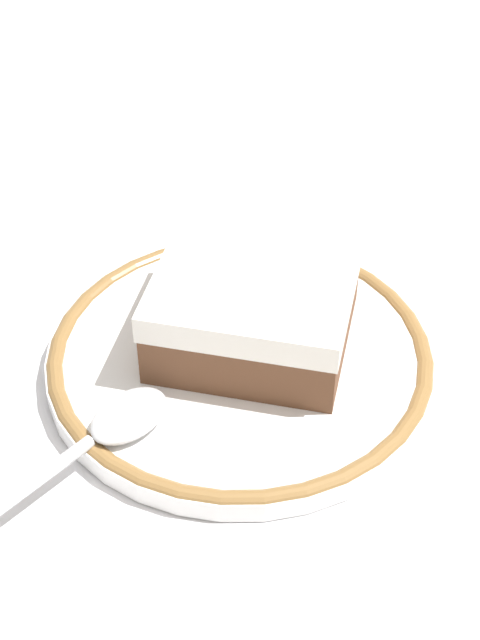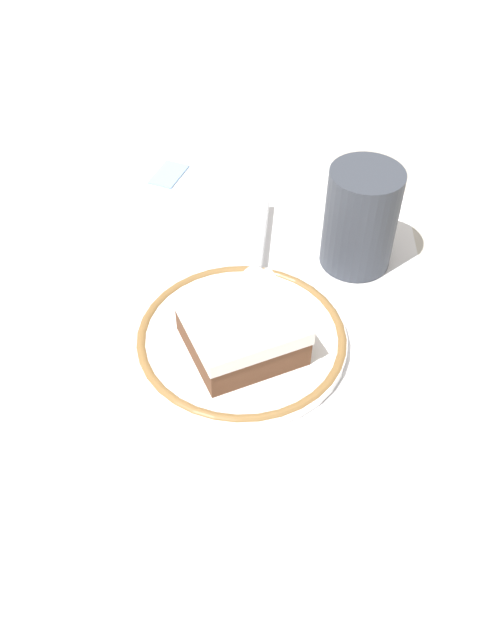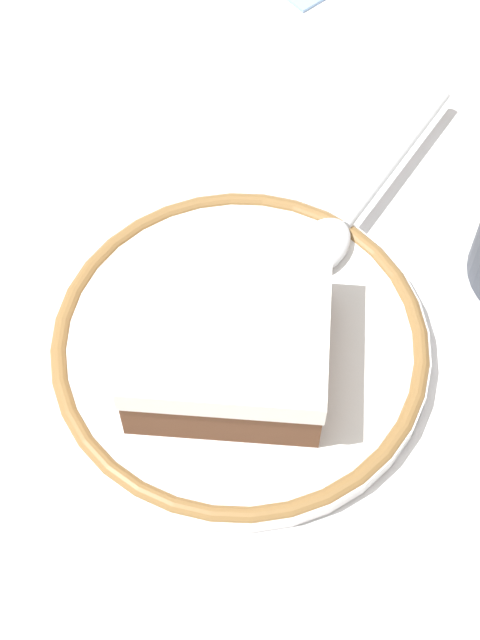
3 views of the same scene
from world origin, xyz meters
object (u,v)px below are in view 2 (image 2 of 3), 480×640
plate (240,339)px  spoon (254,266)px  napkin (224,516)px  cake_slice (240,330)px  sugar_packet (167,172)px  cup (358,225)px

plate → spoon: bearing=-6.5°
spoon → napkin: 0.26m
cake_slice → spoon: size_ratio=0.79×
plate → cake_slice: bearing=-176.4°
spoon → sugar_packet: (0.17, 0.11, -0.01)m
cup → sugar_packet: cup is taller
cake_slice → sugar_packet: bearing=19.6°
plate → cup: (0.12, -0.11, 0.04)m
napkin → sugar_packet: sugar_packet is taller
plate → sugar_packet: size_ratio=3.73×
spoon → plate: bearing=173.5°
cup → napkin: bearing=158.4°
plate → spoon: size_ratio=1.22×
plate → spoon: (0.09, -0.01, 0.01)m
spoon → napkin: (-0.25, 0.01, -0.01)m
sugar_packet → cake_slice: bearing=-160.4°
cake_slice → spoon: cake_slice is taller
spoon → napkin: spoon is taller
plate → sugar_packet: plate is taller
plate → napkin: (-0.17, 0.00, -0.01)m
napkin → sugar_packet: (0.43, 0.09, 0.00)m
cake_slice → napkin: bearing=178.1°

